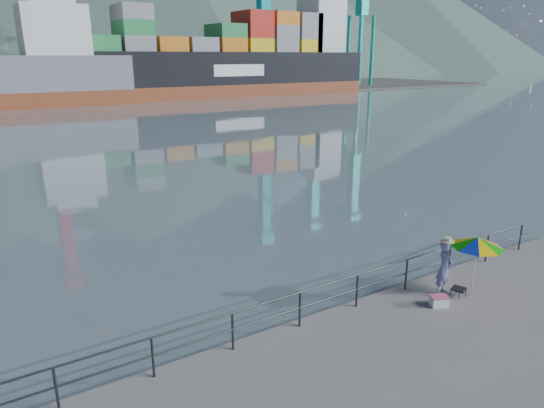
% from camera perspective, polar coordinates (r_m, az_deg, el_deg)
% --- Properties ---
extents(far_dock, '(200.00, 40.00, 0.40)m').
position_cam_1_polar(far_dock, '(102.34, -22.72, 11.87)').
color(far_dock, '#514F4C').
rests_on(far_dock, ground).
extents(guardrail, '(22.00, 0.06, 1.03)m').
position_cam_1_polar(guardrail, '(13.64, 6.77, -11.03)').
color(guardrail, '#2D3033').
rests_on(guardrail, ground).
extents(port_cranes, '(116.00, 28.00, 38.40)m').
position_cam_1_polar(port_cranes, '(99.82, -10.03, 22.00)').
color(port_cranes, '#BB1F38').
rests_on(port_cranes, ground).
extents(container_stacks, '(58.00, 8.40, 7.80)m').
position_cam_1_polar(container_stacks, '(109.94, -9.87, 14.80)').
color(container_stacks, orange).
rests_on(container_stacks, ground).
extents(fisherman, '(0.68, 0.53, 1.66)m').
position_cam_1_polar(fisherman, '(15.53, 19.63, -7.08)').
color(fisherman, '#27339A').
rests_on(fisherman, ground).
extents(beach_umbrella, '(1.61, 1.61, 1.84)m').
position_cam_1_polar(beach_umbrella, '(15.44, 23.02, -4.18)').
color(beach_umbrella, white).
rests_on(beach_umbrella, ground).
extents(folding_stool, '(0.49, 0.49, 0.25)m').
position_cam_1_polar(folding_stool, '(15.79, 21.08, -9.61)').
color(folding_stool, black).
rests_on(folding_stool, ground).
extents(cooler_bag, '(0.58, 0.50, 0.28)m').
position_cam_1_polar(cooler_bag, '(15.01, 19.05, -10.79)').
color(cooler_bag, white).
rests_on(cooler_bag, ground).
extents(fishing_rod, '(0.38, 1.88, 1.34)m').
position_cam_1_polar(fishing_rod, '(16.47, 16.16, -8.50)').
color(fishing_rod, black).
rests_on(fishing_rod, ground).
extents(container_ship, '(56.43, 9.41, 18.10)m').
position_cam_1_polar(container_ship, '(93.60, -4.38, 16.33)').
color(container_ship, brown).
rests_on(container_ship, ground).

